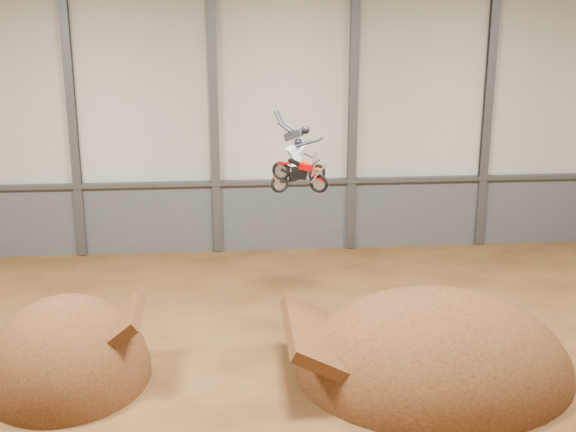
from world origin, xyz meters
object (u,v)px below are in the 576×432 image
object	(u,v)px
takeoff_ramp	(69,378)
fmx_rider_b	(298,152)
landing_ramp	(433,372)
fmx_rider_a	(300,161)

from	to	relation	value
takeoff_ramp	fmx_rider_b	xyz separation A→B (m)	(8.09, 1.11, 7.63)
fmx_rider_b	takeoff_ramp	bearing A→B (deg)	-145.95
fmx_rider_b	landing_ramp	bearing A→B (deg)	5.99
landing_ramp	fmx_rider_a	size ratio (longest dim) A/B	4.22
fmx_rider_a	fmx_rider_b	distance (m)	3.40
takeoff_ramp	landing_ramp	world-z (taller)	takeoff_ramp
landing_ramp	fmx_rider_b	distance (m)	9.11
landing_ramp	fmx_rider_b	size ratio (longest dim) A/B	3.53
fmx_rider_a	landing_ramp	bearing A→B (deg)	-68.39
takeoff_ramp	fmx_rider_a	distance (m)	11.54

